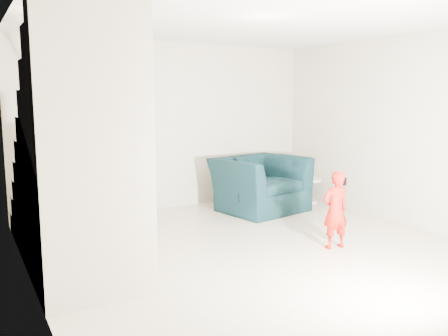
{
  "coord_description": "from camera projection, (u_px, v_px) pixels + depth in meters",
  "views": [
    {
      "loc": [
        -3.01,
        -4.47,
        1.82
      ],
      "look_at": [
        0.15,
        1.2,
        0.85
      ],
      "focal_mm": 38.0,
      "sensor_mm": 36.0,
      "label": 1
    }
  ],
  "objects": [
    {
      "name": "back_wall",
      "position": [
        170.0,
        126.0,
        7.76
      ],
      "size": [
        5.0,
        0.0,
        5.0
      ],
      "primitive_type": "plane",
      "rotation": [
        1.57,
        0.0,
        0.0
      ],
      "color": "#BBAD98",
      "rests_on": "floor"
    },
    {
      "name": "ceiling",
      "position": [
        265.0,
        16.0,
        5.19
      ],
      "size": [
        5.5,
        5.5,
        0.0
      ],
      "primitive_type": "plane",
      "rotation": [
        3.14,
        0.0,
        0.0
      ],
      "color": "silver",
      "rests_on": "back_wall"
    },
    {
      "name": "side_table",
      "position": [
        309.0,
        186.0,
        8.24
      ],
      "size": [
        0.43,
        0.43,
        0.43
      ],
      "color": "silver",
      "rests_on": "floor"
    },
    {
      "name": "floor",
      "position": [
        262.0,
        253.0,
        5.58
      ],
      "size": [
        5.5,
        5.5,
        0.0
      ],
      "primitive_type": "plane",
      "color": "tan",
      "rests_on": "ground"
    },
    {
      "name": "left_wall",
      "position": [
        28.0,
        151.0,
        4.18
      ],
      "size": [
        0.0,
        5.5,
        5.5
      ],
      "primitive_type": "plane",
      "rotation": [
        1.57,
        0.0,
        1.57
      ],
      "color": "#BBAD98",
      "rests_on": "floor"
    },
    {
      "name": "armchair",
      "position": [
        260.0,
        184.0,
        7.66
      ],
      "size": [
        1.53,
        1.4,
        0.87
      ],
      "primitive_type": "imported",
      "rotation": [
        0.0,
        0.0,
        0.19
      ],
      "color": "black",
      "rests_on": "floor"
    },
    {
      "name": "toddler",
      "position": [
        335.0,
        210.0,
        5.72
      ],
      "size": [
        0.37,
        0.27,
        0.95
      ],
      "primitive_type": "imported",
      "rotation": [
        0.0,
        0.0,
        3.02
      ],
      "color": "#AB1C05",
      "rests_on": "floor"
    },
    {
      "name": "staircase",
      "position": [
        75.0,
        182.0,
        4.96
      ],
      "size": [
        1.02,
        3.03,
        3.62
      ],
      "color": "#ADA089",
      "rests_on": "floor"
    },
    {
      "name": "throw",
      "position": [
        232.0,
        181.0,
        7.33
      ],
      "size": [
        0.05,
        0.52,
        0.59
      ],
      "primitive_type": "cube",
      "color": "black",
      "rests_on": "armchair"
    },
    {
      "name": "cushion",
      "position": [
        244.0,
        168.0,
        7.78
      ],
      "size": [
        0.38,
        0.18,
        0.38
      ],
      "primitive_type": "cube",
      "rotation": [
        0.21,
        0.0,
        0.0
      ],
      "color": "black",
      "rests_on": "armchair"
    },
    {
      "name": "right_wall",
      "position": [
        413.0,
        131.0,
        6.59
      ],
      "size": [
        0.0,
        5.5,
        5.5
      ],
      "primitive_type": "plane",
      "rotation": [
        1.57,
        0.0,
        -1.57
      ],
      "color": "#BBAD98",
      "rests_on": "floor"
    },
    {
      "name": "phone",
      "position": [
        344.0,
        181.0,
        5.67
      ],
      "size": [
        0.04,
        0.05,
        0.1
      ],
      "primitive_type": "cube",
      "rotation": [
        0.0,
        0.0,
        0.43
      ],
      "color": "black",
      "rests_on": "toddler"
    }
  ]
}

